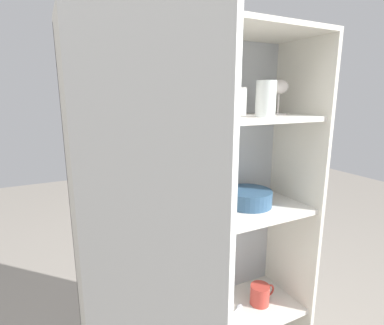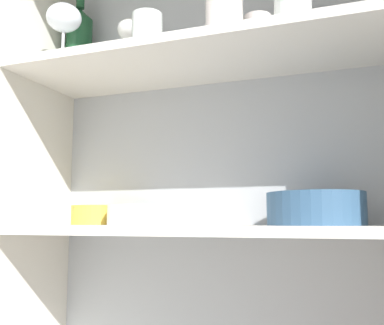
{
  "view_description": "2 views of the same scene",
  "coord_description": "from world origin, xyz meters",
  "px_view_note": "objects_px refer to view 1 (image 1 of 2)",
  "views": [
    {
      "loc": [
        -0.53,
        -0.79,
        1.26
      ],
      "look_at": [
        -0.04,
        0.18,
        1.02
      ],
      "focal_mm": 28.0,
      "sensor_mm": 36.0,
      "label": 1
    },
    {
      "loc": [
        0.3,
        -0.77,
        0.82
      ],
      "look_at": [
        -0.04,
        0.17,
        0.95
      ],
      "focal_mm": 42.0,
      "sensor_mm": 36.0,
      "label": 2
    }
  ],
  "objects_px": {
    "serving_bowl_small": "(122,220)",
    "coffee_mug_primary": "(182,318)",
    "wine_bottle": "(84,84)",
    "plate_stack_white": "(169,215)",
    "mixing_bowl_large": "(248,197)"
  },
  "relations": [
    {
      "from": "serving_bowl_small",
      "to": "coffee_mug_primary",
      "type": "distance_m",
      "value": 0.51
    },
    {
      "from": "wine_bottle",
      "to": "coffee_mug_primary",
      "type": "xyz_separation_m",
      "value": [
        0.3,
        -0.07,
        -0.92
      ]
    },
    {
      "from": "coffee_mug_primary",
      "to": "serving_bowl_small",
      "type": "bearing_deg",
      "value": 171.07
    },
    {
      "from": "serving_bowl_small",
      "to": "coffee_mug_primary",
      "type": "xyz_separation_m",
      "value": [
        0.21,
        -0.03,
        -0.46
      ]
    },
    {
      "from": "plate_stack_white",
      "to": "mixing_bowl_large",
      "type": "xyz_separation_m",
      "value": [
        0.36,
        -0.0,
        0.01
      ]
    },
    {
      "from": "mixing_bowl_large",
      "to": "serving_bowl_small",
      "type": "bearing_deg",
      "value": 177.35
    },
    {
      "from": "serving_bowl_small",
      "to": "plate_stack_white",
      "type": "bearing_deg",
      "value": -7.77
    },
    {
      "from": "mixing_bowl_large",
      "to": "coffee_mug_primary",
      "type": "relative_size",
      "value": 1.59
    },
    {
      "from": "wine_bottle",
      "to": "coffee_mug_primary",
      "type": "distance_m",
      "value": 0.97
    },
    {
      "from": "plate_stack_white",
      "to": "coffee_mug_primary",
      "type": "height_order",
      "value": "plate_stack_white"
    },
    {
      "from": "plate_stack_white",
      "to": "mixing_bowl_large",
      "type": "distance_m",
      "value": 0.36
    },
    {
      "from": "plate_stack_white",
      "to": "serving_bowl_small",
      "type": "height_order",
      "value": "serving_bowl_small"
    },
    {
      "from": "mixing_bowl_large",
      "to": "serving_bowl_small",
      "type": "xyz_separation_m",
      "value": [
        -0.53,
        0.02,
        -0.01
      ]
    },
    {
      "from": "plate_stack_white",
      "to": "mixing_bowl_large",
      "type": "bearing_deg",
      "value": -0.25
    },
    {
      "from": "mixing_bowl_large",
      "to": "coffee_mug_primary",
      "type": "xyz_separation_m",
      "value": [
        -0.32,
        -0.01,
        -0.47
      ]
    }
  ]
}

